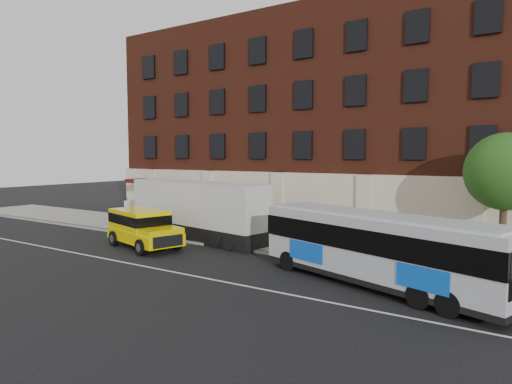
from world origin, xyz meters
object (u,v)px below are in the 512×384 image
Objects in this scene: street_tree at (506,175)px; shipping_container at (197,211)px; sign_pole at (127,212)px; yellow_suv at (142,226)px; city_bus at (377,247)px.

street_tree reaches higher than shipping_container.
sign_pole is 5.29m from shipping_container.
sign_pole is 0.43× the size of yellow_suv.
street_tree is 1.08× the size of yellow_suv.
city_bus is 13.89m from yellow_suv.
street_tree reaches higher than city_bus.
street_tree is at bearing 7.41° from shipping_container.
city_bus reaches higher than yellow_suv.
street_tree is 7.81m from city_bus.
street_tree is 17.22m from shipping_container.
city_bus is at bearing -8.89° from sign_pole.
sign_pole reaches higher than yellow_suv.
sign_pole is at bearing -171.39° from street_tree.
city_bus is 13.57m from shipping_container.
yellow_suv is 0.52× the size of shipping_container.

